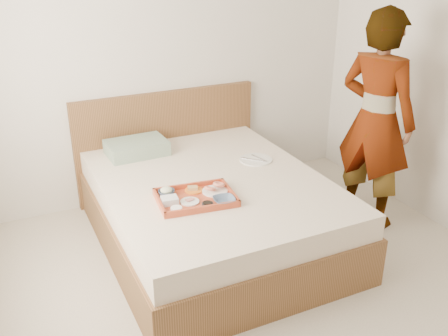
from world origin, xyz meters
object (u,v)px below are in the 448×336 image
Objects in this scene: dinner_plate at (256,160)px; person at (376,121)px; bed at (212,211)px; tray at (196,197)px.

person reaches higher than dinner_plate.
person is at bearing -9.76° from bed.
bed is at bearing 60.96° from person.
bed is 0.56m from dinner_plate.
tray is 0.30× the size of person.
tray is 1.97× the size of dinner_plate.
bed is 1.16× the size of person.
tray is at bearing -132.44° from bed.
person reaches higher than tray.
dinner_plate is 0.98m from person.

